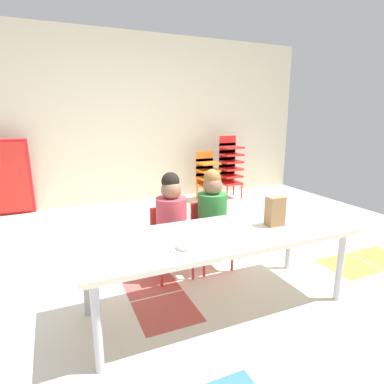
% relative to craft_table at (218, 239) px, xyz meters
% --- Properties ---
extents(ground_plane, '(6.26, 5.45, 0.02)m').
position_rel_craft_table_xyz_m(ground_plane, '(0.09, 0.53, -0.54)').
color(ground_plane, silver).
extents(back_wall, '(6.26, 0.10, 2.60)m').
position_rel_craft_table_xyz_m(back_wall, '(0.09, 3.26, 0.77)').
color(back_wall, beige).
rests_on(back_wall, ground_plane).
extents(craft_table, '(1.93, 0.69, 0.58)m').
position_rel_craft_table_xyz_m(craft_table, '(0.00, 0.00, 0.00)').
color(craft_table, beige).
rests_on(craft_table, ground_plane).
extents(seated_child_near_camera, '(0.33, 0.33, 0.92)m').
position_rel_craft_table_xyz_m(seated_child_near_camera, '(-0.14, 0.57, 0.03)').
color(seated_child_near_camera, red).
rests_on(seated_child_near_camera, ground_plane).
extents(seated_child_middle_seat, '(0.32, 0.31, 0.92)m').
position_rel_craft_table_xyz_m(seated_child_middle_seat, '(0.24, 0.57, 0.03)').
color(seated_child_middle_seat, red).
rests_on(seated_child_middle_seat, ground_plane).
extents(kid_chair_orange_stack, '(0.32, 0.30, 0.80)m').
position_rel_craft_table_xyz_m(kid_chair_orange_stack, '(1.29, 2.78, -0.07)').
color(kid_chair_orange_stack, orange).
rests_on(kid_chair_orange_stack, ground_plane).
extents(kid_chair_red_stack, '(0.32, 0.30, 1.04)m').
position_rel_craft_table_xyz_m(kid_chair_red_stack, '(1.71, 2.78, 0.05)').
color(kid_chair_red_stack, red).
rests_on(kid_chair_red_stack, ground_plane).
extents(paper_bag_brown, '(0.13, 0.09, 0.22)m').
position_rel_craft_table_xyz_m(paper_bag_brown, '(0.46, -0.02, 0.16)').
color(paper_bag_brown, '#9E754C').
rests_on(paper_bag_brown, craft_table).
extents(paper_plate_near_edge, '(0.18, 0.18, 0.01)m').
position_rel_craft_table_xyz_m(paper_plate_near_edge, '(-0.33, -0.16, 0.05)').
color(paper_plate_near_edge, white).
rests_on(paper_plate_near_edge, craft_table).
extents(paper_plate_center_table, '(0.18, 0.18, 0.01)m').
position_rel_craft_table_xyz_m(paper_plate_center_table, '(0.00, -0.05, 0.05)').
color(paper_plate_center_table, white).
rests_on(paper_plate_center_table, craft_table).
extents(donut_powdered_on_plate, '(0.11, 0.11, 0.03)m').
position_rel_craft_table_xyz_m(donut_powdered_on_plate, '(-0.33, -0.16, 0.07)').
color(donut_powdered_on_plate, white).
rests_on(donut_powdered_on_plate, craft_table).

